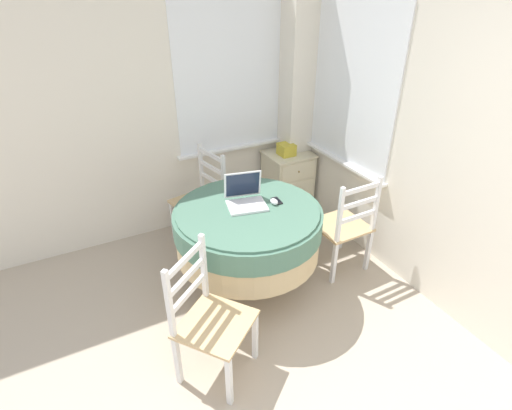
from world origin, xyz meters
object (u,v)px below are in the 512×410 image
Objects in this scene: laptop at (245,198)px; corner_cabinet at (288,182)px; dining_chair_near_right_window at (344,226)px; cell_phone at (277,201)px; round_dining_table at (248,228)px; dining_chair_near_back_window at (202,200)px; storage_box at (286,149)px; dining_chair_camera_near at (209,319)px; computer_mouse at (274,202)px.

laptop is 0.51× the size of corner_cabinet.
dining_chair_near_right_window is 1.37× the size of corner_cabinet.
cell_phone is at bearing 165.69° from dining_chair_near_right_window.
dining_chair_near_right_window is at bearing -10.16° from round_dining_table.
round_dining_table is 1.25× the size of dining_chair_near_back_window.
round_dining_table is at bearing -134.16° from storage_box.
laptop is 0.95m from dining_chair_near_right_window.
dining_chair_near_back_window is 1.57m from dining_chair_camera_near.
laptop is 0.37× the size of dining_chair_near_back_window.
laptop is 0.37× the size of dining_chair_near_right_window.
dining_chair_near_right_window is at bearing 17.92° from dining_chair_camera_near.
round_dining_table is 0.32m from cell_phone.
dining_chair_camera_near reaches higher than storage_box.
cell_phone is 0.17× the size of corner_cabinet.
computer_mouse is 0.09× the size of dining_chair_camera_near.
storage_box is (0.92, 0.89, -0.08)m from laptop.
dining_chair_near_back_window is at bearing 94.86° from round_dining_table.
round_dining_table is 14.13× the size of computer_mouse.
dining_chair_near_back_window is at bearing -173.51° from corner_cabinet.
dining_chair_camera_near reaches higher than computer_mouse.
dining_chair_near_back_window is (-0.09, 0.79, -0.38)m from laptop.
corner_cabinet is at bearing 52.93° from computer_mouse.
dining_chair_near_right_window is at bearing -96.27° from corner_cabinet.
computer_mouse is 0.09× the size of dining_chair_near_back_window.
cell_phone is 0.70m from dining_chair_near_right_window.
computer_mouse is at bearing -7.10° from round_dining_table.
dining_chair_near_back_window reaches higher than round_dining_table.
dining_chair_near_back_window is at bearing 96.73° from laptop.
dining_chair_camera_near is (-0.51, -1.49, 0.00)m from dining_chair_near_back_window.
dining_chair_camera_near is (-0.85, -0.62, -0.33)m from cell_phone.
laptop reaches higher than dining_chair_camera_near.
dining_chair_near_right_window is (0.60, -0.15, -0.33)m from cell_phone.
dining_chair_near_right_window is 5.68× the size of storage_box.
laptop reaches higher than dining_chair_near_right_window.
round_dining_table is at bearing -134.93° from corner_cabinet.
laptop is 0.37× the size of dining_chair_camera_near.
computer_mouse is (0.22, -0.03, 0.20)m from round_dining_table.
round_dining_table is 1.41m from corner_cabinet.
storage_box reaches higher than corner_cabinet.
laptop is at bearing -136.76° from corner_cabinet.
dining_chair_camera_near is at bearing -109.08° from dining_chair_near_back_window.
round_dining_table is 0.24m from laptop.
computer_mouse is 0.50× the size of storage_box.
round_dining_table is 1.25× the size of dining_chair_near_right_window.
laptop is 0.88m from dining_chair_near_back_window.
dining_chair_camera_near is 5.68× the size of storage_box.
corner_cabinet is at bearing 83.73° from dining_chair_near_right_window.
storage_box is (1.01, 0.10, 0.30)m from dining_chair_near_back_window.
cell_phone reaches higher than round_dining_table.
dining_chair_near_right_window is 1.00× the size of dining_chair_camera_near.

